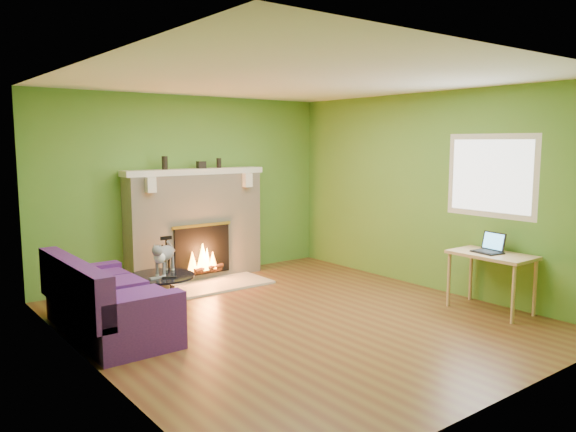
{
  "coord_description": "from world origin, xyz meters",
  "views": [
    {
      "loc": [
        -3.77,
        -4.71,
        1.95
      ],
      "look_at": [
        0.18,
        0.4,
        1.1
      ],
      "focal_mm": 35.0,
      "sensor_mm": 36.0,
      "label": 1
    }
  ],
  "objects_px": {
    "sofa": "(105,304)",
    "desk": "(492,260)",
    "cat": "(165,257)",
    "coffee_table": "(161,291)"
  },
  "relations": [
    {
      "from": "sofa",
      "to": "desk",
      "type": "xyz_separation_m",
      "value": [
        3.81,
        -1.97,
        0.29
      ]
    },
    {
      "from": "desk",
      "to": "cat",
      "type": "relative_size",
      "value": 1.49
    },
    {
      "from": "sofa",
      "to": "cat",
      "type": "relative_size",
      "value": 2.89
    },
    {
      "from": "sofa",
      "to": "coffee_table",
      "type": "relative_size",
      "value": 2.33
    },
    {
      "from": "desk",
      "to": "coffee_table",
      "type": "bearing_deg",
      "value": 142.94
    },
    {
      "from": "sofa",
      "to": "coffee_table",
      "type": "bearing_deg",
      "value": 22.84
    },
    {
      "from": "sofa",
      "to": "desk",
      "type": "distance_m",
      "value": 4.3
    },
    {
      "from": "coffee_table",
      "to": "desk",
      "type": "distance_m",
      "value": 3.82
    },
    {
      "from": "sofa",
      "to": "coffee_table",
      "type": "xyz_separation_m",
      "value": [
        0.77,
        0.33,
        -0.06
      ]
    },
    {
      "from": "coffee_table",
      "to": "cat",
      "type": "xyz_separation_m",
      "value": [
        0.08,
        0.05,
        0.38
      ]
    }
  ]
}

